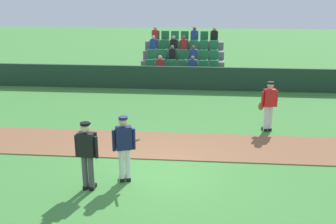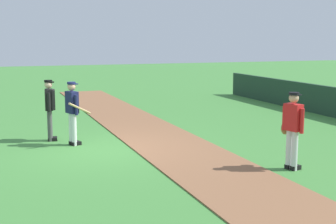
# 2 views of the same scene
# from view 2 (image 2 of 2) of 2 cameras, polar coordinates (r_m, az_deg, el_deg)

# --- Properties ---
(ground_plane) EXTENTS (80.00, 80.00, 0.00)m
(ground_plane) POSITION_cam_2_polar(r_m,az_deg,el_deg) (12.90, -7.83, -4.46)
(ground_plane) COLOR #42843A
(infield_dirt_path) EXTENTS (28.00, 2.27, 0.03)m
(infield_dirt_path) POSITION_cam_2_polar(r_m,az_deg,el_deg) (13.42, 0.11, -3.79)
(infield_dirt_path) COLOR brown
(infield_dirt_path) RESTS_ON ground
(batter_navy_jersey) EXTENTS (0.74, 0.68, 1.76)m
(batter_navy_jersey) POSITION_cam_2_polar(r_m,az_deg,el_deg) (13.40, -11.31, 0.16)
(batter_navy_jersey) COLOR white
(batter_navy_jersey) RESTS_ON ground
(umpire_home_plate) EXTENTS (0.59, 0.34, 1.76)m
(umpire_home_plate) POSITION_cam_2_polar(r_m,az_deg,el_deg) (14.13, -13.88, 0.64)
(umpire_home_plate) COLOR #4C4C4C
(umpire_home_plate) RESTS_ON ground
(runner_red_jersey) EXTENTS (0.67, 0.38, 1.76)m
(runner_red_jersey) POSITION_cam_2_polar(r_m,az_deg,el_deg) (11.05, 14.59, -1.82)
(runner_red_jersey) COLOR silver
(runner_red_jersey) RESTS_ON ground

